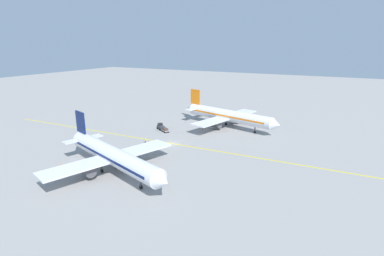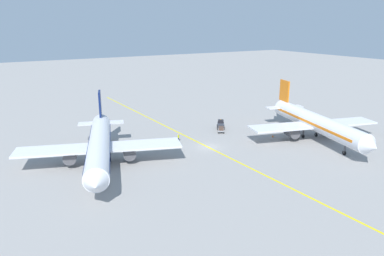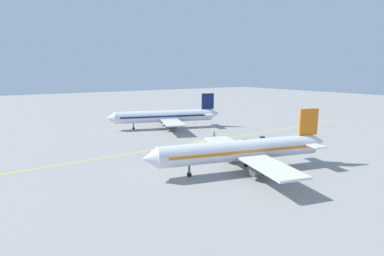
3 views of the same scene
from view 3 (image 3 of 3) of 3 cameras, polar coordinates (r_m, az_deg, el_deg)
ground_plane at (r=75.54m, az=2.10°, el=-2.63°), size 400.00×400.00×0.00m
apron_yellow_centreline at (r=75.54m, az=2.10°, el=-2.63°), size 2.23×119.99×0.01m
airplane_at_gate at (r=53.66m, az=9.74°, el=-4.24°), size 28.39×35.03×10.60m
airplane_adjacent_stand at (r=93.26m, az=-4.98°, el=2.21°), size 28.19×34.57×10.60m
baggage_tug_dark at (r=74.38m, az=12.88°, el=-2.39°), size 2.92×3.33×2.11m
baggage_cart_trailing at (r=73.74m, az=10.38°, el=-2.52°), size 2.60×2.94×1.24m
ground_crew_worker at (r=81.50m, az=4.26°, el=-1.01°), size 0.47×0.41×1.68m
traffic_cone_near_nose at (r=62.73m, az=9.35°, el=-5.29°), size 0.32×0.32×0.55m
traffic_cone_mid_apron at (r=102.24m, az=0.58°, el=1.05°), size 0.32×0.32×0.55m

